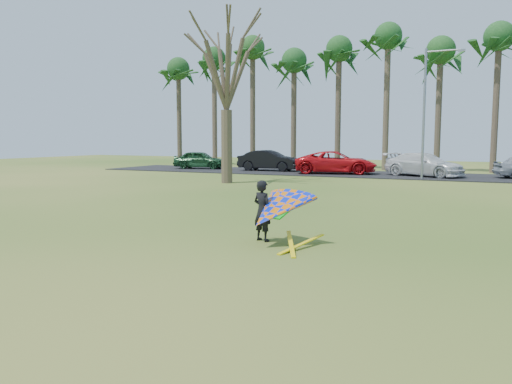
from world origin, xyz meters
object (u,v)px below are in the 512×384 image
at_px(bare_tree_left, 226,62).
at_px(car_3, 424,165).
at_px(kite_flyer, 274,210).
at_px(car_0, 200,160).
at_px(car_2, 336,162).
at_px(streetlight, 427,107).
at_px(car_1, 269,160).

height_order(bare_tree_left, car_3, bare_tree_left).
height_order(car_3, kite_flyer, kite_flyer).
relative_size(bare_tree_left, car_0, 2.24).
bearing_deg(car_2, kite_flyer, 179.99).
distance_m(streetlight, car_3, 4.40).
height_order(car_0, car_1, car_1).
relative_size(bare_tree_left, streetlight, 1.21).
distance_m(streetlight, car_0, 18.95).
distance_m(car_1, car_3, 11.72).
distance_m(car_1, car_2, 5.72).
distance_m(bare_tree_left, car_3, 14.95).
bearing_deg(streetlight, bare_tree_left, -145.43).
height_order(bare_tree_left, car_2, bare_tree_left).
xyz_separation_m(car_2, kite_flyer, (5.34, -23.76, -0.02)).
relative_size(bare_tree_left, kite_flyer, 4.06).
bearing_deg(bare_tree_left, car_3, 43.89).
relative_size(car_0, car_2, 0.75).
bearing_deg(car_1, bare_tree_left, -172.60).
bearing_deg(car_1, car_3, -96.88).
bearing_deg(car_2, car_3, -101.87).
relative_size(car_1, car_2, 0.84).
bearing_deg(car_0, car_1, -102.21).
bearing_deg(car_0, kite_flyer, -157.53).
bearing_deg(car_3, bare_tree_left, 157.39).
xyz_separation_m(streetlight, car_0, (-18.30, 3.27, -3.67)).
bearing_deg(car_3, streetlight, -149.11).
bearing_deg(car_3, kite_flyer, -158.20).
height_order(streetlight, car_2, streetlight).
bearing_deg(kite_flyer, car_3, 88.31).
height_order(car_1, car_3, car_1).
distance_m(car_0, kite_flyer, 30.09).
xyz_separation_m(car_0, car_2, (11.94, -0.89, 0.06)).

